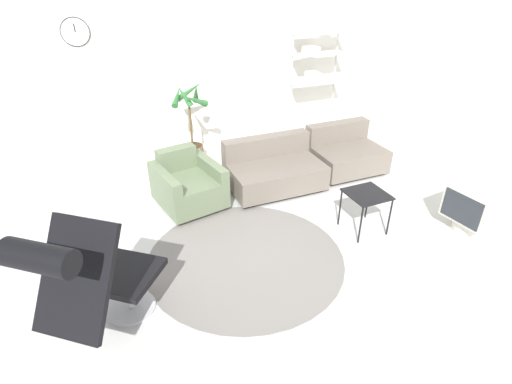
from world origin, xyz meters
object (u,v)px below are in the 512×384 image
at_px(couch_low, 274,171).
at_px(couch_second, 345,154).
at_px(side_table, 367,197).
at_px(crt_television, 473,207).
at_px(shelf_unit, 317,58).
at_px(lounge_chair, 88,274).
at_px(potted_plant, 191,129).
at_px(armchair_red, 188,186).

distance_m(couch_low, couch_second, 1.25).
xyz_separation_m(couch_second, side_table, (-0.74, -1.47, 0.19)).
height_order(crt_television, shelf_unit, shelf_unit).
xyz_separation_m(couch_second, crt_television, (0.39, -1.99, 0.07)).
bearing_deg(side_table, crt_television, -24.79).
xyz_separation_m(lounge_chair, crt_television, (4.11, -0.01, -0.42)).
relative_size(crt_television, shelf_unit, 0.27).
relative_size(lounge_chair, crt_television, 2.21).
bearing_deg(side_table, lounge_chair, -170.27).
bearing_deg(shelf_unit, side_table, -110.05).
xyz_separation_m(lounge_chair, potted_plant, (1.69, 3.30, -0.24)).
bearing_deg(armchair_red, potted_plant, -118.29).
bearing_deg(crt_television, armchair_red, 50.41).
xyz_separation_m(couch_second, shelf_unit, (0.40, 1.65, 1.10)).
bearing_deg(potted_plant, shelf_unit, 7.67).
distance_m(couch_second, crt_television, 2.03).
distance_m(lounge_chair, crt_television, 4.13).
distance_m(lounge_chair, couch_second, 4.25).
bearing_deg(couch_low, lounge_chair, 38.38).
bearing_deg(crt_television, potted_plant, 30.13).
height_order(lounge_chair, couch_second, lounge_chair).
relative_size(couch_low, shelf_unit, 0.62).
bearing_deg(shelf_unit, couch_low, -133.74).
height_order(armchair_red, side_table, armchair_red).
bearing_deg(couch_second, shelf_unit, -102.95).
bearing_deg(side_table, armchair_red, 141.67).
height_order(lounge_chair, side_table, lounge_chair).
xyz_separation_m(couch_low, shelf_unit, (1.65, 1.73, 1.10)).
bearing_deg(lounge_chair, armchair_red, 96.42).
relative_size(crt_television, potted_plant, 0.46).
xyz_separation_m(armchair_red, side_table, (1.75, -1.38, 0.17)).
relative_size(lounge_chair, potted_plant, 1.02).
bearing_deg(side_table, shelf_unit, 69.95).
distance_m(lounge_chair, couch_low, 3.16).
xyz_separation_m(couch_low, crt_television, (1.64, -1.91, 0.07)).
bearing_deg(couch_low, couch_second, -175.70).
height_order(couch_second, shelf_unit, shelf_unit).
height_order(couch_second, potted_plant, potted_plant).
height_order(lounge_chair, potted_plant, lounge_chair).
relative_size(lounge_chair, shelf_unit, 0.61).
bearing_deg(shelf_unit, crt_television, -90.22).
height_order(armchair_red, couch_second, armchair_red).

